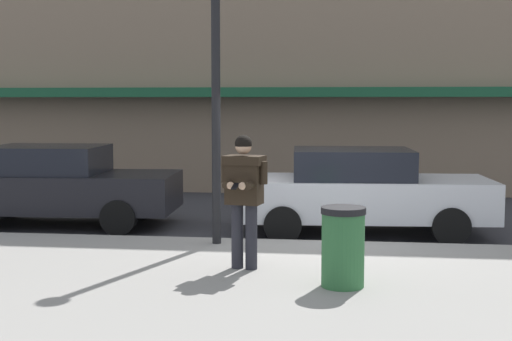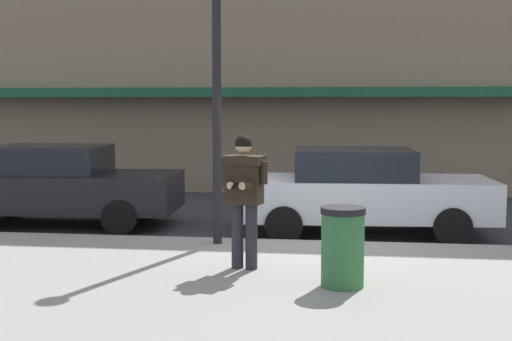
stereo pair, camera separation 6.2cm
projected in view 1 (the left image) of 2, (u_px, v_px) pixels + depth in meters
The scene contains 8 objects.
ground_plane at pixel (315, 246), 11.77m from camera, with size 80.00×80.00×0.00m, color #333338.
sidewalk at pixel (385, 289), 8.83m from camera, with size 32.00×5.30×0.14m, color gray.
curb_paint_line at pixel (376, 247), 11.70m from camera, with size 28.00×0.12×0.01m, color silver.
parked_sedan_near at pixel (56, 185), 13.59m from camera, with size 4.59×2.10×1.54m.
parked_sedan_mid at pixel (360, 191), 12.70m from camera, with size 4.61×2.15×1.54m.
man_texting_on_phone at pixel (244, 187), 9.49m from camera, with size 0.64×0.63×1.81m.
street_lamp_post at pixel (216, 52), 11.01m from camera, with size 0.36×0.36×4.88m.
trash_bin at pixel (343, 247), 8.64m from camera, with size 0.55×0.55×0.98m.
Camera 1 is at (0.49, -11.62, 2.41)m, focal length 50.00 mm.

